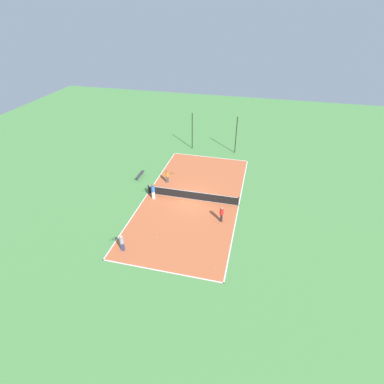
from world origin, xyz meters
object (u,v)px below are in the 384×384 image
at_px(bench, 140,175).
at_px(player_coach_red, 222,213).
at_px(tennis_net, 192,195).
at_px(tennis_ball_far_baseline, 215,267).
at_px(tennis_ball_left_sideline, 208,158).
at_px(fence_post_back_right, 236,135).
at_px(player_baseline_gray, 122,242).
at_px(tennis_ball_near_net, 183,201).
at_px(fence_post_back_left, 192,131).
at_px(player_center_orange, 167,175).
at_px(player_near_blue, 153,190).
at_px(tennis_ball_right_alley, 157,237).

distance_m(bench, player_coach_red, 12.02).
distance_m(tennis_net, tennis_ball_far_baseline, 9.64).
distance_m(tennis_ball_left_sideline, fence_post_back_right, 4.70).
bearing_deg(player_baseline_gray, tennis_ball_near_net, -119.27).
bearing_deg(tennis_ball_left_sideline, tennis_ball_near_net, -93.35).
distance_m(tennis_ball_far_baseline, tennis_ball_left_sideline, 19.11).
distance_m(player_baseline_gray, fence_post_back_left, 21.12).
height_order(player_baseline_gray, tennis_ball_near_net, player_baseline_gray).
bearing_deg(tennis_ball_far_baseline, player_coach_red, 94.21).
bearing_deg(player_baseline_gray, fence_post_back_right, -116.80).
bearing_deg(player_coach_red, player_baseline_gray, -66.83).
bearing_deg(tennis_net, player_center_orange, 143.25).
distance_m(tennis_net, fence_post_back_left, 12.81).
height_order(bench, player_near_blue, player_near_blue).
xyz_separation_m(tennis_net, player_near_blue, (-3.92, -0.90, 0.54)).
bearing_deg(player_center_orange, tennis_ball_near_net, -58.74).
bearing_deg(tennis_ball_right_alley, tennis_ball_far_baseline, -21.90).
height_order(player_baseline_gray, tennis_ball_left_sideline, player_baseline_gray).
bearing_deg(player_coach_red, tennis_ball_right_alley, -69.82).
relative_size(player_baseline_gray, fence_post_back_left, 0.32).
xyz_separation_m(player_coach_red, tennis_ball_right_alley, (-5.11, -3.62, -0.88)).
xyz_separation_m(tennis_ball_far_baseline, tennis_ball_left_sideline, (-4.19, 18.64, 0.00)).
bearing_deg(fence_post_back_left, player_near_blue, -94.08).
distance_m(bench, fence_post_back_right, 13.83).
bearing_deg(tennis_net, fence_post_back_right, 76.38).
height_order(player_center_orange, tennis_ball_far_baseline, player_center_orange).
distance_m(tennis_net, player_baseline_gray, 9.54).
relative_size(player_near_blue, fence_post_back_left, 0.36).
height_order(tennis_ball_right_alley, fence_post_back_right, fence_post_back_right).
bearing_deg(tennis_ball_left_sideline, fence_post_back_right, 37.31).
height_order(tennis_net, player_coach_red, player_coach_red).
relative_size(bench, player_center_orange, 1.24).
relative_size(tennis_net, fence_post_back_right, 1.93).
height_order(player_baseline_gray, fence_post_back_right, fence_post_back_right).
bearing_deg(fence_post_back_left, tennis_ball_right_alley, -85.67).
bearing_deg(tennis_ball_left_sideline, tennis_ball_right_alley, -94.69).
bearing_deg(player_coach_red, tennis_ball_near_net, -131.96).
bearing_deg(player_near_blue, fence_post_back_left, -87.80).
relative_size(tennis_ball_left_sideline, fence_post_back_left, 0.01).
bearing_deg(tennis_ball_far_baseline, tennis_ball_left_sideline, 102.67).
xyz_separation_m(player_baseline_gray, fence_post_back_left, (0.82, 21.04, 1.57)).
height_order(player_baseline_gray, fence_post_back_left, fence_post_back_left).
bearing_deg(tennis_ball_far_baseline, bench, 133.10).
xyz_separation_m(tennis_ball_right_alley, fence_post_back_left, (-1.43, 18.85, 2.46)).
relative_size(player_baseline_gray, tennis_ball_near_net, 23.62).
xyz_separation_m(tennis_net, tennis_ball_right_alley, (-1.55, -6.54, -0.48)).
xyz_separation_m(tennis_ball_left_sideline, fence_post_back_right, (3.19, 2.43, 2.46)).
relative_size(tennis_net, player_coach_red, 6.05).
height_order(tennis_net, bench, tennis_net).
distance_m(player_baseline_gray, tennis_ball_right_alley, 3.26).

